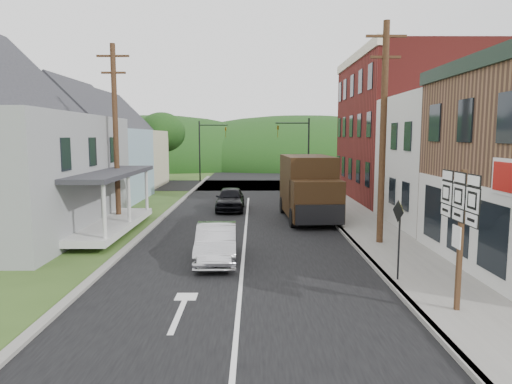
{
  "coord_description": "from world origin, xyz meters",
  "views": [
    {
      "loc": [
        0.41,
        -14.95,
        4.49
      ],
      "look_at": [
        0.49,
        3.82,
        2.2
      ],
      "focal_mm": 32.0,
      "sensor_mm": 36.0,
      "label": 1
    }
  ],
  "objects_px": {
    "silver_sedan": "(216,243)",
    "warning_sign": "(399,229)",
    "delivery_van": "(309,188)",
    "dark_sedan": "(230,199)",
    "route_sign_cluster": "(459,220)"
  },
  "relations": [
    {
      "from": "silver_sedan",
      "to": "warning_sign",
      "type": "height_order",
      "value": "warning_sign"
    },
    {
      "from": "delivery_van",
      "to": "silver_sedan",
      "type": "bearing_deg",
      "value": -120.51
    },
    {
      "from": "warning_sign",
      "to": "dark_sedan",
      "type": "bearing_deg",
      "value": 102.67
    },
    {
      "from": "silver_sedan",
      "to": "delivery_van",
      "type": "height_order",
      "value": "delivery_van"
    },
    {
      "from": "silver_sedan",
      "to": "delivery_van",
      "type": "distance_m",
      "value": 9.44
    },
    {
      "from": "route_sign_cluster",
      "to": "warning_sign",
      "type": "distance_m",
      "value": 2.66
    },
    {
      "from": "silver_sedan",
      "to": "warning_sign",
      "type": "bearing_deg",
      "value": -26.99
    },
    {
      "from": "silver_sedan",
      "to": "dark_sedan",
      "type": "height_order",
      "value": "dark_sedan"
    },
    {
      "from": "silver_sedan",
      "to": "route_sign_cluster",
      "type": "distance_m",
      "value": 8.35
    },
    {
      "from": "silver_sedan",
      "to": "warning_sign",
      "type": "distance_m",
      "value": 6.37
    },
    {
      "from": "silver_sedan",
      "to": "warning_sign",
      "type": "xyz_separation_m",
      "value": [
        5.73,
        -2.57,
        1.05
      ]
    },
    {
      "from": "silver_sedan",
      "to": "warning_sign",
      "type": "relative_size",
      "value": 1.65
    },
    {
      "from": "dark_sedan",
      "to": "delivery_van",
      "type": "relative_size",
      "value": 0.66
    },
    {
      "from": "silver_sedan",
      "to": "dark_sedan",
      "type": "bearing_deg",
      "value": 87.6
    },
    {
      "from": "dark_sedan",
      "to": "warning_sign",
      "type": "bearing_deg",
      "value": -67.36
    }
  ]
}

